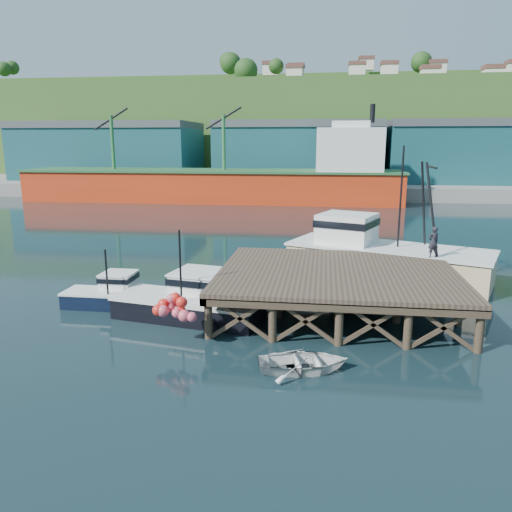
% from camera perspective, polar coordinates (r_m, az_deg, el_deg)
% --- Properties ---
extents(ground, '(300.00, 300.00, 0.00)m').
position_cam_1_polar(ground, '(26.85, -2.73, -5.64)').
color(ground, black).
rests_on(ground, ground).
extents(wharf, '(12.00, 10.00, 2.62)m').
position_cam_1_polar(wharf, '(25.71, 9.30, -2.12)').
color(wharf, brown).
rests_on(wharf, ground).
extents(far_quay, '(160.00, 40.00, 2.00)m').
position_cam_1_polar(far_quay, '(95.45, 4.97, 8.24)').
color(far_quay, gray).
rests_on(far_quay, ground).
extents(warehouse_left, '(32.00, 16.00, 9.00)m').
position_cam_1_polar(warehouse_left, '(98.43, -16.34, 11.12)').
color(warehouse_left, '#1A5157').
rests_on(warehouse_left, far_quay).
extents(warehouse_mid, '(28.00, 16.00, 9.00)m').
position_cam_1_polar(warehouse_mid, '(90.19, 4.87, 11.48)').
color(warehouse_mid, '#1A5157').
rests_on(warehouse_mid, far_quay).
extents(warehouse_right, '(30.00, 16.00, 9.00)m').
position_cam_1_polar(warehouse_right, '(93.55, 23.88, 10.50)').
color(warehouse_right, '#1A5157').
rests_on(warehouse_right, far_quay).
extents(cargo_ship, '(55.50, 10.00, 13.75)m').
position_cam_1_polar(cargo_ship, '(74.40, -2.47, 8.79)').
color(cargo_ship, red).
rests_on(cargo_ship, ground).
extents(hillside, '(220.00, 50.00, 22.00)m').
position_cam_1_polar(hillside, '(125.16, 5.78, 13.87)').
color(hillside, '#2D511E').
rests_on(hillside, ground).
extents(boat_navy, '(5.14, 2.72, 3.21)m').
position_cam_1_polar(boat_navy, '(27.68, -15.90, -4.16)').
color(boat_navy, black).
rests_on(boat_navy, ground).
extents(boat_black, '(7.76, 6.44, 4.56)m').
position_cam_1_polar(boat_black, '(25.11, -7.40, -5.04)').
color(boat_black, black).
rests_on(boat_black, ground).
extents(trawler, '(13.21, 8.79, 8.34)m').
position_cam_1_polar(trawler, '(32.49, 14.37, 0.36)').
color(trawler, beige).
rests_on(trawler, ground).
extents(dinghy, '(3.90, 3.14, 0.72)m').
position_cam_1_polar(dinghy, '(19.44, 5.44, -11.96)').
color(dinghy, silver).
rests_on(dinghy, ground).
extents(dockworker, '(0.77, 0.65, 1.79)m').
position_cam_1_polar(dockworker, '(29.88, 19.61, 1.50)').
color(dockworker, black).
rests_on(dockworker, wharf).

